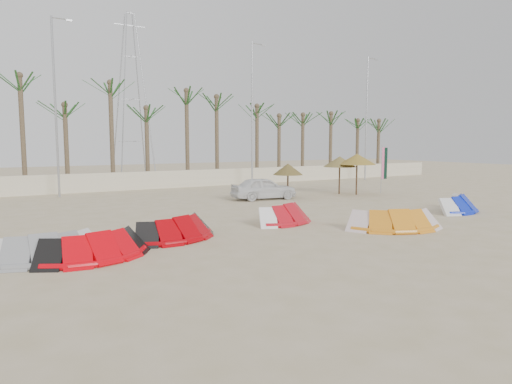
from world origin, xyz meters
TOP-DOWN VIEW (x-y plane):
  - ground at (0.00, 0.00)m, footprint 120.00×120.00m
  - boundary_wall at (0.00, 22.00)m, footprint 60.00×0.30m
  - palm_line at (0.67, 23.50)m, footprint 52.00×4.00m
  - lamp_b at (-5.96, 20.00)m, footprint 1.25×0.14m
  - lamp_c at (8.04, 20.00)m, footprint 1.25×0.14m
  - lamp_d at (20.04, 20.00)m, footprint 1.25×0.14m
  - pylon at (1.00, 28.00)m, footprint 3.00×3.00m
  - kite_grey at (-8.65, 3.78)m, footprint 3.44×1.62m
  - kite_red_left at (-7.30, 3.23)m, footprint 3.67×2.26m
  - kite_red_mid at (-4.24, 4.62)m, footprint 3.74×2.54m
  - kite_red_right at (0.92, 5.37)m, footprint 3.43×2.37m
  - kite_orange at (3.76, 1.98)m, footprint 4.08×2.72m
  - kite_blue at (10.06, 3.71)m, footprint 3.74×2.57m
  - parasol_left at (6.13, 12.43)m, footprint 1.88×1.88m
  - parasol_mid at (10.28, 12.40)m, footprint 2.18×2.18m
  - parasol_right at (10.91, 11.45)m, footprint 2.45×2.45m
  - flag_pink at (13.10, 11.23)m, footprint 0.45×0.05m
  - flag_green at (13.17, 11.29)m, footprint 0.45×0.10m
  - car at (4.41, 12.50)m, footprint 4.11×2.10m

SIDE VIEW (x-z plane):
  - ground at x=0.00m, z-range 0.00..0.00m
  - pylon at x=1.00m, z-range -7.00..7.00m
  - kite_red_right at x=0.92m, z-range -0.03..0.87m
  - kite_blue at x=10.06m, z-range -0.03..0.87m
  - kite_red_mid at x=-4.24m, z-range -0.03..0.87m
  - kite_red_left at x=-7.30m, z-range -0.03..0.87m
  - kite_grey at x=-8.65m, z-range -0.03..0.87m
  - kite_orange at x=3.76m, z-range -0.03..0.87m
  - boundary_wall at x=0.00m, z-range 0.00..1.30m
  - car at x=4.41m, z-range 0.00..1.34m
  - parasol_left at x=6.13m, z-range 0.71..2.83m
  - flag_green at x=13.17m, z-range 0.30..3.54m
  - flag_pink at x=13.10m, z-range 0.30..3.57m
  - parasol_mid at x=10.28m, z-range 0.89..3.39m
  - parasol_right at x=10.91m, z-range 0.98..3.67m
  - lamp_b at x=-5.96m, z-range 0.27..11.27m
  - lamp_c at x=8.04m, z-range 0.27..11.27m
  - lamp_d at x=20.04m, z-range 0.27..11.27m
  - palm_line at x=0.67m, z-range 2.59..10.29m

